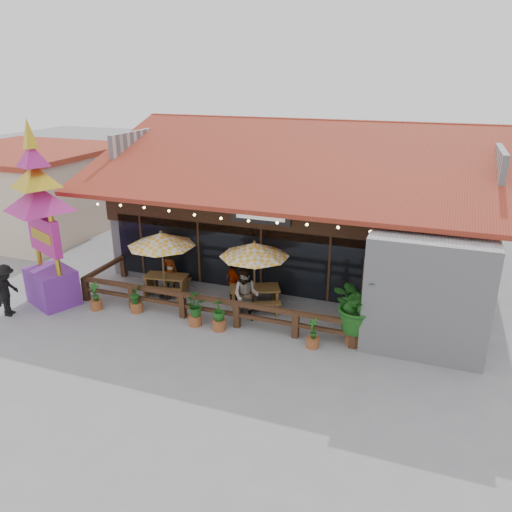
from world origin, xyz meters
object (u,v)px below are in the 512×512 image
at_px(umbrella_left, 161,240).
at_px(thai_sign_tower, 39,204).
at_px(picnic_table_right, 255,294).
at_px(tropical_plant, 358,305).
at_px(picnic_table_left, 166,281).
at_px(umbrella_right, 254,250).
at_px(pedestrian, 6,290).

distance_m(umbrella_left, thai_sign_tower, 4.25).
relative_size(umbrella_left, picnic_table_right, 1.45).
xyz_separation_m(picnic_table_right, tropical_plant, (3.76, -1.17, 0.75)).
xyz_separation_m(umbrella_left, thai_sign_tower, (-3.60, -1.75, 1.43)).
xyz_separation_m(umbrella_left, tropical_plant, (7.21, -0.87, -0.98)).
height_order(picnic_table_left, picnic_table_right, picnic_table_right).
bearing_deg(umbrella_right, umbrella_left, -176.25).
distance_m(picnic_table_left, thai_sign_tower, 5.18).
bearing_deg(picnic_table_right, umbrella_right, -77.02).
bearing_deg(umbrella_left, picnic_table_left, 109.17).
distance_m(thai_sign_tower, tropical_plant, 11.11).
relative_size(picnic_table_left, pedestrian, 0.96).
relative_size(picnic_table_left, picnic_table_right, 0.81).
height_order(picnic_table_left, pedestrian, pedestrian).
relative_size(umbrella_left, thai_sign_tower, 0.45).
xyz_separation_m(picnic_table_left, thai_sign_tower, (-3.48, -2.10, 3.21)).
bearing_deg(picnic_table_right, thai_sign_tower, -163.73).
bearing_deg(picnic_table_right, umbrella_left, -174.95).
height_order(umbrella_left, picnic_table_left, umbrella_left).
xyz_separation_m(picnic_table_right, pedestrian, (-7.82, -3.35, 0.36)).
height_order(umbrella_right, tropical_plant, umbrella_right).
bearing_deg(tropical_plant, picnic_table_right, 162.69).
height_order(umbrella_right, thai_sign_tower, thai_sign_tower).
bearing_deg(tropical_plant, pedestrian, -169.33).
bearing_deg(picnic_table_right, pedestrian, -156.77).
bearing_deg(pedestrian, tropical_plant, -97.05).
height_order(umbrella_left, umbrella_right, umbrella_left).
bearing_deg(picnic_table_right, picnic_table_left, 179.36).
distance_m(umbrella_left, umbrella_right, 3.48).
distance_m(umbrella_left, picnic_table_right, 3.87).
relative_size(umbrella_right, thai_sign_tower, 0.45).
xyz_separation_m(picnic_table_left, tropical_plant, (7.33, -1.21, 0.80)).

